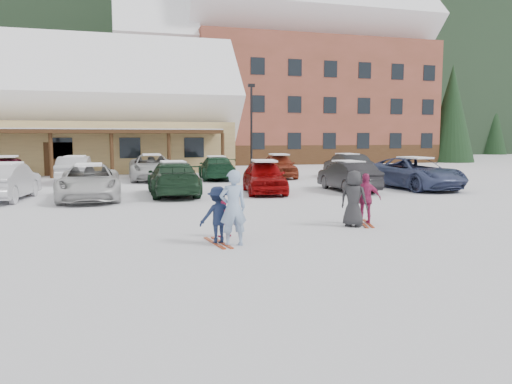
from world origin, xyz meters
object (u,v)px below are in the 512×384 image
object	(u,v)px
parked_car_4	(264,177)
parked_car_8	(7,170)
child_navy	(218,215)
day_lodge	(35,118)
parked_car_6	(414,173)
lamp_post	(251,122)
parked_car_10	(152,167)
parked_car_12	(279,166)
alpine_hotel	(288,79)
parked_car_11	(216,168)
toddler_red	(222,218)
parked_car_2	(89,182)
parked_car_9	(75,170)
bystander_dark	(354,199)
parked_car_13	(347,166)
parked_car_1	(6,182)
parked_car_5	(348,176)
adult_skier	(233,208)
parked_car_3	(173,179)
child_magenta	(366,199)

from	to	relation	value
parked_car_4	parked_car_8	bearing A→B (deg)	155.65
child_navy	parked_car_8	distance (m)	19.76
day_lodge	parked_car_8	size ratio (longest dim) A/B	6.61
parked_car_6	lamp_post	bearing A→B (deg)	99.53
parked_car_10	parked_car_12	xyz separation A→B (m)	(7.78, -0.39, -0.02)
alpine_hotel	parked_car_10	world-z (taller)	alpine_hotel
lamp_post	parked_car_11	size ratio (longest dim) A/B	1.36
toddler_red	parked_car_2	distance (m)	9.62
parked_car_9	parked_car_8	bearing A→B (deg)	-1.12
bystander_dark	parked_car_13	bearing A→B (deg)	-69.25
lamp_post	bystander_dark	bearing A→B (deg)	-98.52
parked_car_10	parked_car_9	bearing A→B (deg)	-170.92
day_lodge	bystander_dark	xyz separation A→B (m)	(11.99, -27.57, -3.15)
parked_car_2	parked_car_11	bearing A→B (deg)	49.62
lamp_post	child_navy	world-z (taller)	lamp_post
parked_car_4	lamp_post	bearing A→B (deg)	86.11
toddler_red	parked_car_11	xyz separation A→B (m)	(3.30, 17.17, 0.22)
parked_car_4	parked_car_12	size ratio (longest dim) A/B	1.00
toddler_red	parked_car_13	xyz separation A→B (m)	(11.54, 16.44, 0.27)
parked_car_11	alpine_hotel	bearing A→B (deg)	-114.19
alpine_hotel	parked_car_11	world-z (taller)	alpine_hotel
parked_car_1	parked_car_9	distance (m)	7.74
parked_car_1	parked_car_9	xyz separation A→B (m)	(2.13, 7.44, -0.00)
day_lodge	bystander_dark	size ratio (longest dim) A/B	18.27
parked_car_5	parked_car_13	distance (m)	8.22
parked_car_11	parked_car_13	bearing A→B (deg)	-179.66
alpine_hotel	parked_car_6	distance (m)	30.17
parked_car_2	parked_car_12	size ratio (longest dim) A/B	1.19
parked_car_1	parked_car_2	size ratio (longest dim) A/B	0.87
parked_car_9	adult_skier	bearing A→B (deg)	107.60
adult_skier	parked_car_10	xyz separation A→B (m)	(-0.49, 18.79, -0.13)
lamp_post	parked_car_10	world-z (taller)	lamp_post
parked_car_2	parked_car_11	size ratio (longest dim) A/B	1.08
parked_car_10	parked_car_12	distance (m)	7.79
parked_car_4	parked_car_10	xyz separation A→B (m)	(-4.39, 8.41, 0.02)
alpine_hotel	parked_car_3	distance (m)	33.30
child_magenta	parked_car_8	size ratio (longest dim) A/B	0.34
parked_car_1	parked_car_5	xyz separation A→B (m)	(14.77, -0.60, -0.04)
parked_car_12	parked_car_13	distance (m)	4.32
bystander_dark	parked_car_5	world-z (taller)	bystander_dark
toddler_red	parked_car_13	size ratio (longest dim) A/B	0.21
alpine_hotel	parked_car_12	bearing A→B (deg)	-110.73
parked_car_8	parked_car_2	bearing A→B (deg)	-63.53
day_lodge	parked_car_2	distance (m)	19.85
adult_skier	child_navy	world-z (taller)	adult_skier
parked_car_11	parked_car_2	bearing A→B (deg)	55.55
parked_car_11	child_magenta	bearing A→B (deg)	99.20
parked_car_5	bystander_dark	bearing A→B (deg)	66.30
alpine_hotel	child_navy	size ratio (longest dim) A/B	23.11
lamp_post	adult_skier	bearing A→B (deg)	-106.29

